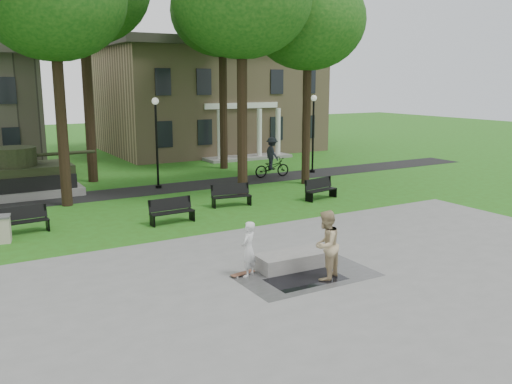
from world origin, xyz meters
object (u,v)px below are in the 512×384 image
concrete_block (292,260)px  skateboarder (248,249)px  park_bench_0 (23,220)px  trash_bin (1,229)px  friend_watching (326,245)px  cyclist (272,161)px

concrete_block → skateboarder: (-1.51, -0.01, 0.59)m
park_bench_0 → trash_bin: (-0.82, -0.87, -0.04)m
trash_bin → skateboarder: bearing=-51.4°
friend_watching → cyclist: bearing=-144.7°
skateboarder → park_bench_0: bearing=-93.8°
trash_bin → park_bench_0: bearing=46.6°
cyclist → park_bench_0: (-14.34, -5.60, -0.44)m
friend_watching → park_bench_0: friend_watching is taller
skateboarder → park_bench_0: size_ratio=0.89×
skateboarder → friend_watching: friend_watching is taller
skateboarder → park_bench_0: (-5.01, 8.19, -0.31)m
cyclist → friend_watching: bearing=158.0°
skateboarder → friend_watching: (1.80, -1.27, 0.18)m
concrete_block → friend_watching: 1.52m
skateboarder → park_bench_0: skateboarder is taller
concrete_block → park_bench_0: bearing=128.6°
concrete_block → trash_bin: size_ratio=2.29×
friend_watching → trash_bin: size_ratio=2.08×
concrete_block → park_bench_0: size_ratio=1.21×
park_bench_0 → trash_bin: bearing=-136.8°
skateboarder → cyclist: size_ratio=0.69×
skateboarder → trash_bin: size_ratio=1.70×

